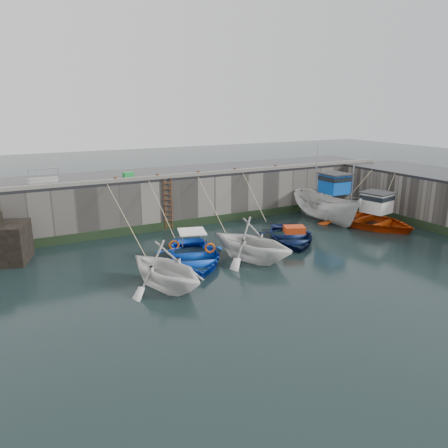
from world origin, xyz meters
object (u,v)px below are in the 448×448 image
fish_crate (128,175)px  bollard_e (275,167)px  boat_near_blacktrim (251,259)px  bollard_a (116,180)px  boat_near_white (166,286)px  boat_far_orange (367,219)px  bollard_b (157,176)px  bollard_c (198,173)px  boat_far_white (327,206)px  bollard_d (235,170)px  ladder (168,204)px  boat_near_blue (194,261)px  boat_near_navy (290,241)px

fish_crate → bollard_e: bearing=-18.5°
boat_near_blacktrim → bollard_a: bollard_a is taller
boat_near_white → boat_far_orange: bearing=-5.5°
bollard_a → bollard_b: 2.50m
bollard_c → fish_crate: bearing=161.0°
boat_far_white → bollard_e: boat_far_white is taller
boat_far_white → bollard_c: boat_far_white is taller
bollard_e → bollard_c: bearing=180.0°
bollard_d → ladder: bearing=-176.0°
boat_near_white → bollard_d: 12.12m
boat_near_blue → bollard_b: bollard_b is taller
boat_near_navy → boat_far_white: bearing=51.6°
bollard_d → fish_crate: bearing=168.2°
ladder → bollard_e: bollard_e is taller
boat_far_orange → bollard_d: 9.01m
boat_near_blacktrim → boat_far_orange: 9.99m
boat_near_navy → bollard_c: bearing=142.3°
boat_near_white → bollard_e: (11.26, 8.43, 3.30)m
boat_near_white → fish_crate: (1.40, 9.83, 3.31)m
boat_near_blue → bollard_c: bollard_c is taller
bollard_a → bollard_d: same height
boat_near_blacktrim → bollard_d: size_ratio=16.34×
boat_far_white → bollard_d: size_ratio=21.39×
boat_near_white → bollard_a: bollard_a is taller
boat_near_navy → fish_crate: fish_crate is taller
ladder → boat_near_blue: 6.10m
boat_near_navy → bollard_e: bollard_e is taller
ladder → fish_crate: (-1.86, 1.73, 1.72)m
fish_crate → bollard_e: fish_crate is taller
boat_near_navy → bollard_e: bearing=88.1°
boat_near_blacktrim → boat_far_white: 9.25m
boat_near_blue → boat_far_white: size_ratio=0.88×
fish_crate → boat_far_orange: bearing=-37.0°
boat_near_white → bollard_a: size_ratio=15.46×
boat_near_blue → boat_near_blacktrim: 2.86m
boat_near_blue → fish_crate: (-0.94, 7.55, 3.31)m
boat_near_navy → fish_crate: (-7.12, 7.07, 3.31)m
bollard_c → bollard_e: 5.80m
ladder → boat_near_navy: (5.26, -5.33, -1.59)m
boat_near_blue → fish_crate: fish_crate is taller
bollard_b → bollard_e: (8.50, 0.00, 0.00)m
boat_far_white → bollard_a: boat_far_white is taller
bollard_a → boat_near_navy: bearing=-34.5°
ladder → boat_near_navy: bearing=-45.4°
fish_crate → bollard_e: (9.86, -1.40, -0.01)m
boat_far_white → bollard_b: boat_far_white is taller
bollard_b → bollard_c: bearing=0.0°
ladder → boat_near_blacktrim: (1.72, -6.89, -1.59)m
boat_far_white → bollard_e: (-1.99, 3.19, 2.31)m
bollard_a → boat_near_white: bearing=-91.8°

